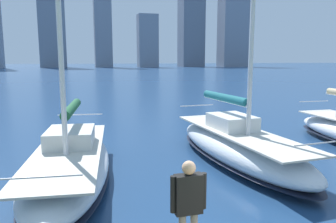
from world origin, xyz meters
The scene contains 4 objects.
city_skyline centered at (-8.09, -159.80, 21.22)m, with size 172.59×24.61×53.39m.
sailboat_teal centered at (-3.00, -7.32, 0.73)m, with size 2.81×8.76×10.93m.
sailboat_forest centered at (3.28, -7.18, 0.65)m, with size 3.64×8.93×11.08m.
person_black_shirt centered at (1.30, -1.13, 1.66)m, with size 0.64×0.24×1.76m.
Camera 1 is at (3.12, 3.77, 4.02)m, focal length 35.00 mm.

